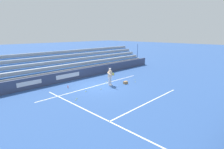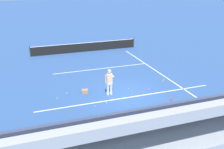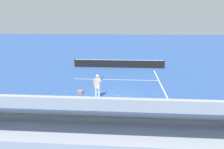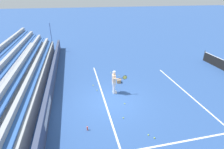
% 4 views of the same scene
% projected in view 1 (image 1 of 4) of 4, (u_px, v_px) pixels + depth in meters
% --- Properties ---
extents(ground_plane, '(160.00, 160.00, 0.00)m').
position_uv_depth(ground_plane, '(100.00, 87.00, 16.77)').
color(ground_plane, '#2D5193').
extents(court_baseline_white, '(12.00, 0.10, 0.01)m').
position_uv_depth(court_baseline_white, '(96.00, 86.00, 17.11)').
color(court_baseline_white, white).
rests_on(court_baseline_white, ground).
extents(court_sideline_white, '(0.10, 12.00, 0.01)m').
position_uv_depth(court_sideline_white, '(93.00, 113.00, 11.19)').
color(court_sideline_white, white).
rests_on(court_sideline_white, ground).
extents(court_service_line_white, '(8.22, 0.10, 0.01)m').
position_uv_depth(court_service_line_white, '(149.00, 102.00, 13.02)').
color(court_service_line_white, white).
rests_on(court_service_line_white, ground).
extents(back_wall_sponsor_board, '(26.87, 0.25, 1.10)m').
position_uv_depth(back_wall_sponsor_board, '(75.00, 75.00, 19.39)').
color(back_wall_sponsor_board, '#384260').
rests_on(back_wall_sponsor_board, ground).
extents(bleacher_stand, '(25.52, 3.20, 3.40)m').
position_uv_depth(bleacher_stand, '(65.00, 70.00, 20.87)').
color(bleacher_stand, '#9EA3A8').
rests_on(bleacher_stand, ground).
extents(tennis_player, '(0.60, 0.98, 1.71)m').
position_uv_depth(tennis_player, '(110.00, 77.00, 17.04)').
color(tennis_player, silver).
rests_on(tennis_player, ground).
extents(ball_box_cardboard, '(0.45, 0.36, 0.26)m').
position_uv_depth(ball_box_cardboard, '(125.00, 83.00, 17.76)').
color(ball_box_cardboard, '#A87F51').
rests_on(ball_box_cardboard, ground).
extents(tennis_ball_stray_back, '(0.07, 0.07, 0.07)m').
position_uv_depth(tennis_ball_stray_back, '(86.00, 91.00, 15.34)').
color(tennis_ball_stray_back, '#CCE533').
rests_on(tennis_ball_stray_back, ground).
extents(tennis_ball_on_baseline, '(0.07, 0.07, 0.07)m').
position_uv_depth(tennis_ball_on_baseline, '(76.00, 100.00, 13.33)').
color(tennis_ball_on_baseline, '#CCE533').
rests_on(tennis_ball_on_baseline, ground).
extents(tennis_ball_toward_net, '(0.07, 0.07, 0.07)m').
position_uv_depth(tennis_ball_toward_net, '(77.00, 99.00, 13.66)').
color(tennis_ball_toward_net, '#CCE533').
rests_on(tennis_ball_toward_net, ground).
extents(tennis_ball_far_left, '(0.07, 0.07, 0.07)m').
position_uv_depth(tennis_ball_far_left, '(135.00, 82.00, 18.38)').
color(tennis_ball_far_left, '#CCE533').
rests_on(tennis_ball_far_left, ground).
extents(tennis_ball_midcourt, '(0.07, 0.07, 0.07)m').
position_uv_depth(tennis_ball_midcourt, '(110.00, 80.00, 19.15)').
color(tennis_ball_midcourt, '#CCE533').
rests_on(tennis_ball_midcourt, ground).
extents(tennis_ball_near_player, '(0.07, 0.07, 0.07)m').
position_uv_depth(tennis_ball_near_player, '(101.00, 89.00, 15.95)').
color(tennis_ball_near_player, '#CCE533').
rests_on(tennis_ball_near_player, ground).
extents(tennis_ball_by_box, '(0.07, 0.07, 0.07)m').
position_uv_depth(tennis_ball_by_box, '(106.00, 82.00, 18.46)').
color(tennis_ball_by_box, '#CCE533').
rests_on(tennis_ball_by_box, ground).
extents(tennis_ball_far_right, '(0.07, 0.07, 0.07)m').
position_uv_depth(tennis_ball_far_right, '(135.00, 80.00, 19.28)').
color(tennis_ball_far_right, '#CCE533').
rests_on(tennis_ball_far_right, ground).
extents(water_bottle, '(0.07, 0.07, 0.22)m').
position_uv_depth(water_bottle, '(68.00, 87.00, 16.42)').
color(water_bottle, '#EA4C33').
rests_on(water_bottle, ground).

